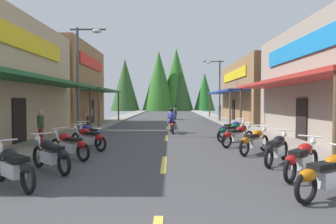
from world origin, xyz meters
TOP-DOWN VIEW (x-y plane):
  - ground at (0.00, 23.56)m, footprint 9.02×77.12m
  - sidewalk_left at (-5.53, 23.56)m, footprint 2.04×77.12m
  - sidewalk_right at (5.53, 23.56)m, footprint 2.04×77.12m
  - centerline_dashes at (0.00, 27.82)m, footprint 0.16×54.58m
  - storefront_left_far at (-10.82, 23.06)m, footprint 10.40×9.31m
  - storefront_right_far at (10.07, 27.19)m, footprint 8.91×13.62m
  - streetlamp_left at (-4.62, 14.33)m, footprint 1.98×0.30m
  - streetlamp_right at (4.61, 25.91)m, footprint 1.98×0.30m
  - motorcycle_parked_right_0 at (3.37, 4.15)m, footprint 1.90×1.16m
  - motorcycle_parked_right_1 at (3.55, 5.70)m, footprint 1.58×1.59m
  - motorcycle_parked_right_2 at (3.51, 7.33)m, footprint 1.38×1.76m
  - motorcycle_parked_right_3 at (3.33, 9.10)m, footprint 1.56×1.60m
  - motorcycle_parked_right_4 at (3.12, 10.84)m, footprint 1.74×1.41m
  - motorcycle_parked_right_5 at (3.22, 12.43)m, footprint 1.78×1.35m
  - motorcycle_parked_right_6 at (3.55, 13.80)m, footprint 1.84×1.26m
  - motorcycle_parked_left_0 at (-3.35, 4.83)m, footprint 1.70×1.45m
  - motorcycle_parked_left_1 at (-3.11, 6.30)m, footprint 1.67×1.49m
  - motorcycle_parked_left_2 at (-3.21, 8.05)m, footprint 1.81×1.31m
  - motorcycle_parked_left_3 at (-3.11, 9.91)m, footprint 1.81×1.31m
  - motorcycle_parked_left_4 at (-3.47, 11.32)m, footprint 1.59×1.58m
  - rider_cruising_lead at (0.28, 16.15)m, footprint 0.61×2.14m
  - rider_cruising_trailing at (0.72, 29.55)m, footprint 0.60×2.14m
  - pedestrian_by_shop at (-6.11, 20.65)m, footprint 0.55×0.36m
  - pedestrian_browsing at (-5.29, 10.51)m, footprint 0.44×0.43m
  - pedestrian_waiting at (5.26, 27.95)m, footprint 0.41×0.50m
  - treeline_backdrop at (-0.81, 61.18)m, footprint 22.30×12.22m

SIDE VIEW (x-z plane):
  - ground at x=0.00m, z-range -0.10..0.00m
  - centerline_dashes at x=0.00m, z-range 0.00..0.01m
  - sidewalk_left at x=-5.53m, z-range 0.00..0.12m
  - sidewalk_right at x=5.53m, z-range 0.00..0.12m
  - motorcycle_parked_right_0 at x=3.37m, z-range -0.03..1.01m
  - motorcycle_parked_right_1 at x=3.55m, z-range -0.03..1.01m
  - motorcycle_parked_right_2 at x=3.51m, z-range -0.03..1.01m
  - motorcycle_parked_right_3 at x=3.33m, z-range -0.03..1.01m
  - motorcycle_parked_right_4 at x=3.12m, z-range -0.03..1.01m
  - motorcycle_parked_right_5 at x=3.22m, z-range -0.03..1.01m
  - motorcycle_parked_right_6 at x=3.55m, z-range -0.03..1.01m
  - motorcycle_parked_left_0 at x=-3.35m, z-range -0.03..1.01m
  - motorcycle_parked_left_1 at x=-3.11m, z-range -0.03..1.01m
  - motorcycle_parked_left_2 at x=-3.21m, z-range -0.03..1.01m
  - motorcycle_parked_left_3 at x=-3.11m, z-range -0.03..1.01m
  - motorcycle_parked_left_4 at x=-3.47m, z-range -0.03..1.01m
  - rider_cruising_lead at x=0.28m, z-range -0.13..1.44m
  - rider_cruising_trailing at x=0.72m, z-range -0.13..1.44m
  - pedestrian_browsing at x=-5.29m, z-range 0.12..1.69m
  - pedestrian_by_shop at x=-6.11m, z-range 0.12..1.71m
  - pedestrian_waiting at x=5.26m, z-range 0.14..1.88m
  - storefront_right_far at x=10.07m, z-range 0.00..5.82m
  - storefront_left_far at x=-10.82m, z-range 0.00..6.72m
  - streetlamp_right at x=4.61m, z-range 0.90..6.75m
  - streetlamp_left at x=-4.62m, z-range 0.91..6.92m
  - treeline_backdrop at x=-0.81m, z-range -0.94..12.65m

